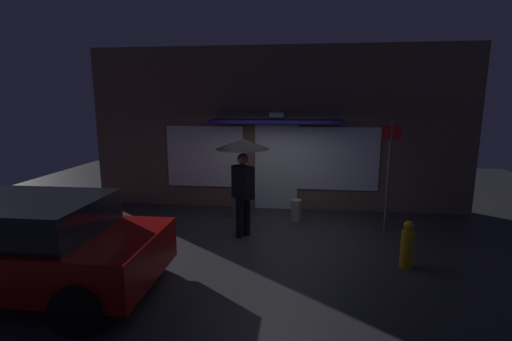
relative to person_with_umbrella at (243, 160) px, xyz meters
name	(u,v)px	position (x,y,z in m)	size (l,w,h in m)	color
ground_plane	(269,239)	(0.54, -0.09, -1.62)	(18.00, 18.00, 0.00)	#2D2D33
building_facade	(277,130)	(0.54, 2.25, 0.43)	(9.75, 1.00, 4.15)	brown
person_with_umbrella	(243,160)	(0.00, 0.00, 0.00)	(1.09, 1.09, 2.05)	black
parked_car	(28,245)	(-2.77, -2.58, -0.90)	(3.86, 2.06, 1.41)	maroon
street_sign_post	(389,169)	(3.05, 0.80, -0.27)	(0.40, 0.07, 2.38)	#595B60
sidewalk_bollard	(238,205)	(-0.33, 1.24, -1.33)	(0.27, 0.27, 0.59)	slate
sidewalk_bollard_2	(296,210)	(1.08, 1.13, -1.37)	(0.25, 0.25, 0.51)	#9E998E
fire_hydrant	(407,245)	(2.99, -1.08, -1.24)	(0.22, 0.22, 0.82)	gold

